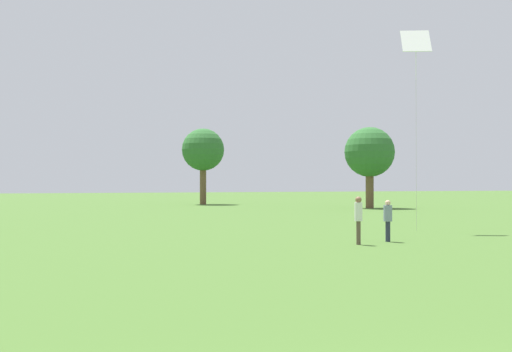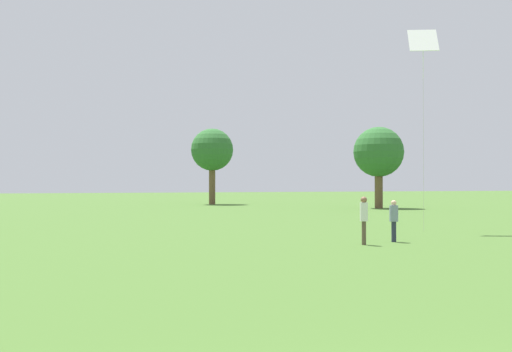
% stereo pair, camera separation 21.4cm
% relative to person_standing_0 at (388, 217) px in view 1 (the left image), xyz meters
% --- Properties ---
extents(person_standing_0, '(0.34, 0.34, 1.59)m').
position_rel_person_standing_0_xyz_m(person_standing_0, '(0.00, 0.00, 0.00)').
color(person_standing_0, '#282D42').
rests_on(person_standing_0, ground).
extents(person_standing_1, '(0.35, 0.35, 1.75)m').
position_rel_person_standing_0_xyz_m(person_standing_1, '(-1.65, -0.53, 0.13)').
color(person_standing_1, brown).
rests_on(person_standing_1, ground).
extents(kite_6, '(1.53, 1.24, 9.54)m').
position_rel_person_standing_0_xyz_m(kite_6, '(4.36, 3.90, 7.87)').
color(kite_6, white).
rests_on(kite_6, ground).
extents(distant_tree_0, '(4.59, 4.59, 8.25)m').
position_rel_person_standing_0_xyz_m(distant_tree_0, '(6.33, 42.97, 4.92)').
color(distant_tree_0, brown).
rests_on(distant_tree_0, ground).
extents(distant_tree_2, '(4.57, 4.57, 7.43)m').
position_rel_person_standing_0_xyz_m(distant_tree_2, '(17.29, 27.31, 4.13)').
color(distant_tree_2, brown).
rests_on(distant_tree_2, ground).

